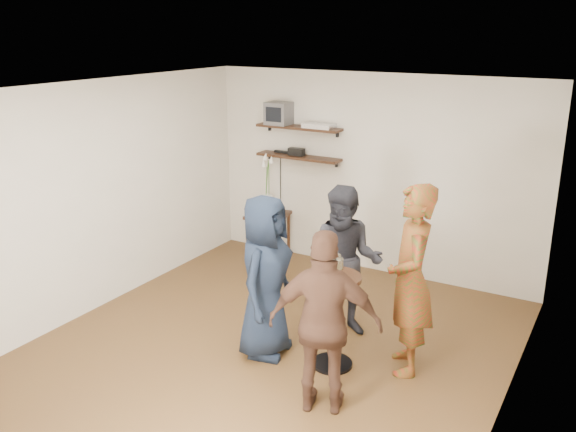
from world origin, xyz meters
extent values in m
cube|color=#412915|center=(0.00, 0.00, -0.02)|extent=(4.50, 5.00, 0.04)
cube|color=white|center=(0.00, 0.00, 2.62)|extent=(4.50, 5.00, 0.04)
cube|color=beige|center=(0.00, 2.52, 1.30)|extent=(4.50, 0.04, 2.60)
cube|color=beige|center=(0.00, -2.52, 1.30)|extent=(4.50, 0.04, 2.60)
cube|color=beige|center=(-2.27, 0.00, 1.30)|extent=(0.04, 5.00, 2.60)
cube|color=beige|center=(2.27, 0.00, 1.30)|extent=(0.04, 5.00, 2.60)
cube|color=black|center=(-1.00, 2.38, 1.85)|extent=(1.20, 0.25, 0.04)
cube|color=black|center=(-1.00, 2.38, 1.45)|extent=(1.20, 0.25, 0.04)
cube|color=#59595B|center=(-1.30, 2.38, 2.02)|extent=(0.32, 0.30, 0.30)
cube|color=silver|center=(-0.70, 2.38, 1.90)|extent=(0.40, 0.24, 0.06)
cube|color=black|center=(-1.03, 2.38, 1.52)|extent=(0.22, 0.10, 0.10)
cube|color=black|center=(-1.25, 2.42, 1.48)|extent=(0.30, 0.05, 0.03)
cube|color=black|center=(-1.39, 2.20, 0.61)|extent=(0.60, 0.60, 0.04)
cylinder|color=black|center=(-1.60, 1.99, 0.30)|extent=(0.04, 0.04, 0.59)
cylinder|color=black|center=(-1.18, 1.99, 0.30)|extent=(0.04, 0.04, 0.59)
cylinder|color=black|center=(-1.60, 2.41, 0.30)|extent=(0.04, 0.04, 0.59)
cylinder|color=black|center=(-1.18, 2.41, 0.30)|extent=(0.04, 0.04, 0.59)
cylinder|color=silver|center=(-1.39, 2.20, 0.77)|extent=(0.13, 0.13, 0.27)
cylinder|color=#2F651D|center=(-1.41, 2.20, 1.05)|extent=(0.01, 0.06, 0.50)
cone|color=white|center=(-1.45, 2.20, 1.35)|extent=(0.06, 0.08, 0.11)
cylinder|color=#2F651D|center=(-1.37, 2.21, 1.08)|extent=(0.03, 0.05, 0.56)
cone|color=white|center=(-1.34, 2.23, 1.41)|extent=(0.10, 0.11, 0.12)
cylinder|color=#2F651D|center=(-1.39, 2.19, 1.10)|extent=(0.09, 0.08, 0.60)
cone|color=white|center=(-1.39, 2.16, 1.46)|extent=(0.12, 0.11, 0.12)
cylinder|color=black|center=(0.68, 0.03, 0.92)|extent=(0.51, 0.51, 0.04)
cylinder|color=black|center=(0.68, 0.03, 0.46)|extent=(0.07, 0.07, 0.87)
cylinder|color=black|center=(0.68, 0.03, 0.01)|extent=(0.39, 0.39, 0.03)
cylinder|color=silver|center=(0.61, -0.01, 0.94)|extent=(0.05, 0.05, 0.00)
cylinder|color=silver|center=(0.61, -0.01, 0.98)|extent=(0.01, 0.01, 0.08)
cylinder|color=silver|center=(0.61, -0.01, 1.07)|extent=(0.06, 0.06, 0.10)
cylinder|color=#E7BE5F|center=(0.61, -0.01, 1.05)|extent=(0.06, 0.06, 0.05)
cylinder|color=silver|center=(0.75, 0.00, 0.94)|extent=(0.06, 0.06, 0.00)
cylinder|color=silver|center=(0.75, 0.00, 0.98)|extent=(0.01, 0.01, 0.09)
cylinder|color=silver|center=(0.75, 0.00, 1.08)|extent=(0.07, 0.07, 0.11)
cylinder|color=#E7BE5F|center=(0.75, 0.00, 1.06)|extent=(0.06, 0.06, 0.06)
cylinder|color=silver|center=(0.65, 0.08, 0.94)|extent=(0.06, 0.06, 0.00)
cylinder|color=silver|center=(0.65, 0.08, 0.98)|extent=(0.01, 0.01, 0.09)
cylinder|color=silver|center=(0.65, 0.08, 1.08)|extent=(0.07, 0.07, 0.11)
cylinder|color=#E7BE5F|center=(0.65, 0.08, 1.06)|extent=(0.06, 0.06, 0.06)
cylinder|color=silver|center=(0.70, 0.03, 0.94)|extent=(0.06, 0.06, 0.00)
cylinder|color=silver|center=(0.70, 0.03, 0.99)|extent=(0.01, 0.01, 0.09)
cylinder|color=silver|center=(0.70, 0.03, 1.09)|extent=(0.07, 0.07, 0.12)
cylinder|color=#E7BE5F|center=(0.70, 0.03, 1.07)|extent=(0.07, 0.07, 0.06)
imported|color=red|center=(1.31, 0.34, 0.91)|extent=(0.69, 0.79, 1.83)
imported|color=black|center=(0.49, 0.70, 0.81)|extent=(0.92, 0.80, 1.61)
imported|color=black|center=(-0.01, -0.07, 0.82)|extent=(0.63, 0.87, 1.64)
imported|color=#472C1E|center=(0.92, -0.63, 0.81)|extent=(1.02, 0.69, 1.61)
camera|label=1|loc=(2.92, -4.70, 3.16)|focal=38.00mm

